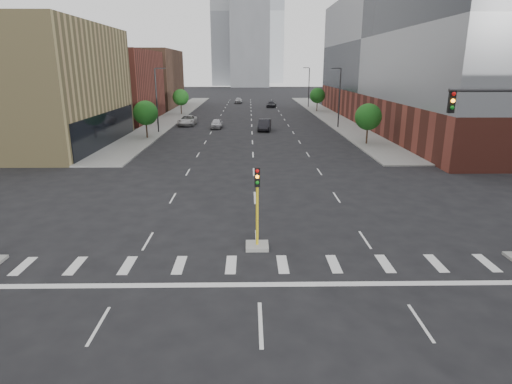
{
  "coord_description": "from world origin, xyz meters",
  "views": [
    {
      "loc": [
        -0.38,
        -11.88,
        9.2
      ],
      "look_at": [
        -0.03,
        10.97,
        2.5
      ],
      "focal_mm": 30.0,
      "sensor_mm": 36.0,
      "label": 1
    }
  ],
  "objects_px": {
    "car_near_left": "(217,124)",
    "car_far_left": "(188,120)",
    "median_traffic_signal": "(257,231)",
    "car_mid_right": "(265,125)",
    "car_distant": "(238,100)",
    "car_deep_right": "(271,104)"
  },
  "relations": [
    {
      "from": "car_far_left",
      "to": "median_traffic_signal",
      "type": "bearing_deg",
      "value": -76.86
    },
    {
      "from": "median_traffic_signal",
      "to": "car_distant",
      "type": "bearing_deg",
      "value": 91.97
    },
    {
      "from": "median_traffic_signal",
      "to": "car_distant",
      "type": "relative_size",
      "value": 0.96
    },
    {
      "from": "car_deep_right",
      "to": "car_mid_right",
      "type": "bearing_deg",
      "value": -84.75
    },
    {
      "from": "car_far_left",
      "to": "car_near_left",
      "type": "bearing_deg",
      "value": -34.53
    },
    {
      "from": "median_traffic_signal",
      "to": "car_mid_right",
      "type": "xyz_separation_m",
      "value": [
        1.9,
        43.42,
        -0.14
      ]
    },
    {
      "from": "car_near_left",
      "to": "car_far_left",
      "type": "xyz_separation_m",
      "value": [
        -5.03,
        3.62,
        0.08
      ]
    },
    {
      "from": "car_mid_right",
      "to": "car_distant",
      "type": "distance_m",
      "value": 49.99
    },
    {
      "from": "car_deep_right",
      "to": "car_distant",
      "type": "distance_m",
      "value": 14.12
    },
    {
      "from": "car_far_left",
      "to": "car_distant",
      "type": "bearing_deg",
      "value": 81.68
    },
    {
      "from": "car_mid_right",
      "to": "car_deep_right",
      "type": "bearing_deg",
      "value": 91.3
    },
    {
      "from": "median_traffic_signal",
      "to": "car_near_left",
      "type": "xyz_separation_m",
      "value": [
        -5.47,
        46.02,
        -0.26
      ]
    },
    {
      "from": "car_near_left",
      "to": "car_distant",
      "type": "distance_m",
      "value": 47.19
    },
    {
      "from": "car_far_left",
      "to": "car_deep_right",
      "type": "bearing_deg",
      "value": 65.51
    },
    {
      "from": "median_traffic_signal",
      "to": "car_deep_right",
      "type": "xyz_separation_m",
      "value": [
        4.85,
        81.55,
        -0.28
      ]
    },
    {
      "from": "median_traffic_signal",
      "to": "car_deep_right",
      "type": "relative_size",
      "value": 0.93
    },
    {
      "from": "car_distant",
      "to": "car_near_left",
      "type": "bearing_deg",
      "value": -90.06
    },
    {
      "from": "car_near_left",
      "to": "car_far_left",
      "type": "height_order",
      "value": "car_far_left"
    },
    {
      "from": "median_traffic_signal",
      "to": "car_near_left",
      "type": "bearing_deg",
      "value": 96.78
    },
    {
      "from": "median_traffic_signal",
      "to": "car_deep_right",
      "type": "height_order",
      "value": "median_traffic_signal"
    },
    {
      "from": "car_deep_right",
      "to": "car_distant",
      "type": "height_order",
      "value": "car_distant"
    },
    {
      "from": "median_traffic_signal",
      "to": "car_mid_right",
      "type": "bearing_deg",
      "value": 87.5
    }
  ]
}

